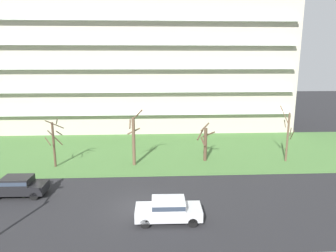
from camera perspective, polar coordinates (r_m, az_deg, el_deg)
ground at (r=23.16m, az=-5.36°, el=-14.97°), size 160.00×160.00×0.00m
grass_lawn_strip at (r=36.15m, az=-4.46°, el=-4.65°), size 80.00×16.00×0.08m
apartment_building at (r=48.47m, az=-4.23°, el=10.95°), size 43.33×12.75×18.81m
tree_far_left at (r=32.01m, az=-20.54°, el=-2.79°), size 2.04×1.85×5.07m
tree_left at (r=30.80m, az=-6.42°, el=-2.45°), size 1.67×1.35×5.79m
tree_center at (r=32.34m, az=6.96°, el=-3.06°), size 2.00×1.59×4.12m
tree_right at (r=33.99m, az=21.47°, el=-1.64°), size 1.42×1.37×5.95m
sedan_silver_near_left at (r=20.98m, az=0.08°, el=-15.31°), size 4.42×1.86×1.57m
sedan_black_center_left at (r=27.24m, az=-26.33°, el=-9.94°), size 4.43×1.88×1.57m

